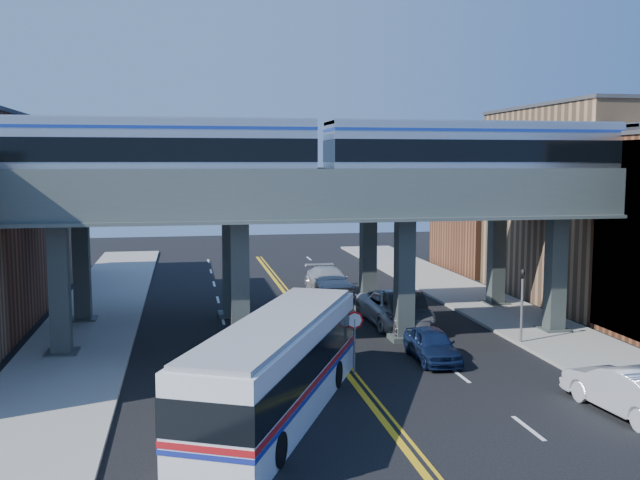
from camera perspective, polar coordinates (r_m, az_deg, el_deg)
The scene contains 17 objects.
ground at distance 27.14m, azimuth 3.64°, elevation -12.46°, with size 120.00×120.00×0.00m, color black.
sidewalk_west at distance 36.29m, azimuth -18.63°, elevation -7.82°, with size 5.00×70.00×0.16m, color gray.
sidewalk_east at distance 40.17m, azimuth 16.16°, elevation -6.39°, with size 5.00×70.00×0.16m, color gray.
building_west_c at distance 55.42m, azimuth -23.30°, elevation 0.88°, with size 8.00×10.00×8.00m, color #92704B.
building_east_b at distance 47.97m, azimuth 20.60°, elevation 2.63°, with size 8.00×14.00×12.00m, color #92704B.
building_east_c at distance 59.53m, azimuth 14.04°, elevation 2.03°, with size 8.00×10.00×9.00m, color brown.
elevated_viaduct_near at distance 33.58m, azimuth 0.32°, elevation 2.45°, with size 52.00×3.60×7.40m.
elevated_viaduct_far at distance 40.46m, azimuth -1.59°, elevation 3.10°, with size 52.00×3.60×7.40m.
transit_train at distance 35.70m, azimuth 12.23°, elevation 6.88°, with size 44.93×2.81×3.28m.
stop_sign at distance 29.52m, azimuth 2.77°, elevation -7.35°, with size 0.76×0.09×2.63m.
traffic_signal at distance 35.21m, azimuth 15.87°, elevation -4.46°, with size 0.15×0.18×4.10m.
transit_bus at distance 24.82m, azimuth -3.41°, elevation -10.25°, with size 7.80×12.51×3.22m.
car_lane_a at distance 32.00m, azimuth 8.95°, elevation -8.25°, with size 1.71×4.25×1.45m, color #101C3D.
car_lane_b at distance 37.81m, azimuth 6.83°, elevation -5.65°, with size 1.96×5.62×1.85m, color #2F2F32.
car_lane_c at distance 38.71m, azimuth 5.98°, elevation -5.45°, with size 2.88×6.24×1.73m, color #BDBDBF.
car_lane_d at distance 47.28m, azimuth 0.70°, elevation -3.30°, with size 2.38×5.85×1.70m, color #ACADB0.
car_parked_curb at distance 27.36m, azimuth 23.37°, elevation -10.93°, with size 1.81×5.20×1.71m, color silver.
Camera 1 is at (-6.45, -24.88, 8.71)m, focal length 40.00 mm.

